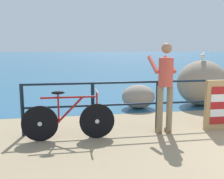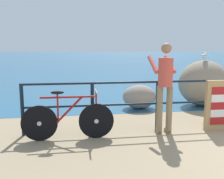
# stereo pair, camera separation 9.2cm
# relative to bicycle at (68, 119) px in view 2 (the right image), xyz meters

# --- Properties ---
(ground_plane) EXTENTS (120.00, 120.00, 0.10)m
(ground_plane) POSITION_rel_bicycle_xyz_m (3.84, 18.36, -0.44)
(ground_plane) COLOR #937F60
(sea_surface) EXTENTS (120.00, 90.00, 0.01)m
(sea_surface) POSITION_rel_bicycle_xyz_m (3.84, 46.68, -0.39)
(sea_surface) COLOR #285B7F
(sea_surface) RESTS_ON ground_plane
(bicycle) EXTENTS (1.70, 0.48, 0.92)m
(bicycle) POSITION_rel_bicycle_xyz_m (0.00, 0.00, 0.00)
(bicycle) COLOR black
(bicycle) RESTS_ON ground_plane
(person_at_railing) EXTENTS (0.45, 0.64, 1.78)m
(person_at_railing) POSITION_rel_bicycle_xyz_m (1.86, 0.07, 0.60)
(person_at_railing) COLOR #8C7251
(person_at_railing) RESTS_ON ground_plane
(breakwater_boulder_main) EXTENTS (1.47, 1.26, 1.32)m
(breakwater_boulder_main) POSITION_rel_bicycle_xyz_m (3.87, 2.29, 0.27)
(breakwater_boulder_main) COLOR gray
(breakwater_boulder_main) RESTS_ON ground
(breakwater_boulder_left) EXTENTS (0.94, 0.78, 0.66)m
(breakwater_boulder_left) POSITION_rel_bicycle_xyz_m (1.94, 2.23, -0.06)
(breakwater_boulder_left) COLOR gray
(breakwater_boulder_left) RESTS_ON ground
(seagull) EXTENTS (0.29, 0.28, 0.23)m
(seagull) POSITION_rel_bicycle_xyz_m (3.81, 2.23, 1.07)
(seagull) COLOR gold
(seagull) RESTS_ON breakwater_boulder_main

